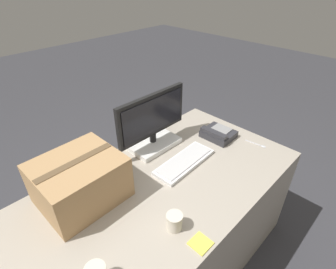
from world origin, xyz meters
name	(u,v)px	position (x,y,z in m)	size (l,w,h in m)	color
ground_plane	(157,264)	(0.00, 0.00, 0.00)	(12.00, 12.00, 0.00)	#38383D
office_desk	(156,231)	(0.00, 0.00, 0.36)	(1.80, 0.90, 0.73)	#A89E8E
monitor	(153,125)	(0.28, 0.31, 0.88)	(0.54, 0.23, 0.38)	white
keyboard	(184,162)	(0.29, 0.03, 0.74)	(0.43, 0.18, 0.03)	silver
desk_phone	(218,134)	(0.67, 0.05, 0.75)	(0.19, 0.22, 0.08)	#2D2D33
paper_cup_right	(174,222)	(-0.10, -0.25, 0.77)	(0.08, 0.08, 0.09)	beige
spoon	(259,145)	(0.79, -0.21, 0.73)	(0.04, 0.15, 0.00)	silver
cardboard_box	(80,181)	(-0.30, 0.22, 0.85)	(0.41, 0.36, 0.24)	tan
sticky_note_pad	(201,243)	(-0.08, -0.39, 0.73)	(0.09, 0.09, 0.01)	#E5DB4C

